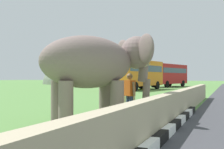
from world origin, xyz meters
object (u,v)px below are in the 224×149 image
object	(u,v)px
person_handler	(130,93)
cow_mid	(109,85)
bus_red	(168,74)
cow_near	(129,88)
bus_orange	(138,72)
elephant	(98,64)

from	to	relation	value
person_handler	cow_mid	world-z (taller)	person_handler
bus_red	cow_near	distance (m)	26.11
bus_orange	cow_near	world-z (taller)	bus_orange
person_handler	bus_orange	world-z (taller)	bus_orange
elephant	person_handler	world-z (taller)	elephant
elephant	cow_mid	distance (m)	14.06
elephant	bus_red	distance (m)	33.65
bus_red	cow_mid	world-z (taller)	bus_red
person_handler	bus_orange	bearing A→B (deg)	17.61
person_handler	bus_orange	distance (m)	21.77
elephant	cow_mid	world-z (taller)	elephant
person_handler	bus_red	bearing A→B (deg)	9.52
cow_near	cow_mid	distance (m)	6.71
bus_red	cow_near	world-z (taller)	bus_red
person_handler	cow_near	world-z (taller)	person_handler
person_handler	cow_near	distance (m)	6.39
person_handler	bus_red	xyz separation A→B (m)	(31.88, 5.34, 1.15)
bus_orange	bus_red	distance (m)	11.23
cow_near	cow_mid	xyz separation A→B (m)	(5.45, 3.93, 0.00)
elephant	cow_mid	bearing A→B (deg)	23.42
cow_near	person_handler	bearing A→B (deg)	-159.53
elephant	person_handler	xyz separation A→B (m)	(1.43, -0.59, -1.02)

